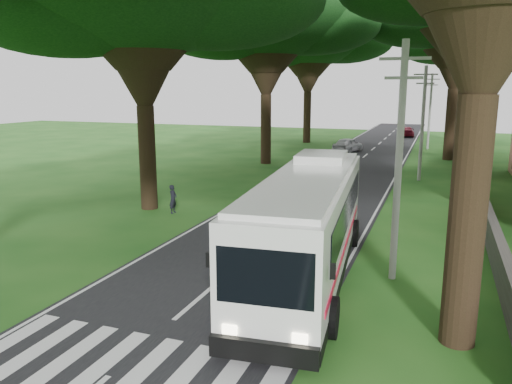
% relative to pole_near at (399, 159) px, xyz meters
% --- Properties ---
extents(ground, '(140.00, 140.00, 0.00)m').
position_rel_pole_near_xyz_m(ground, '(-5.50, -6.00, -4.18)').
color(ground, '#184A15').
rests_on(ground, ground).
extents(road, '(8.00, 120.00, 0.04)m').
position_rel_pole_near_xyz_m(road, '(-5.50, 19.00, -4.17)').
color(road, black).
rests_on(road, ground).
extents(crosswalk, '(8.00, 3.00, 0.01)m').
position_rel_pole_near_xyz_m(crosswalk, '(-5.50, -8.00, -4.18)').
color(crosswalk, silver).
rests_on(crosswalk, ground).
extents(property_wall, '(0.35, 50.00, 1.20)m').
position_rel_pole_near_xyz_m(property_wall, '(3.50, 18.00, -3.58)').
color(property_wall, '#383533').
rests_on(property_wall, ground).
extents(pole_near, '(1.60, 0.24, 8.00)m').
position_rel_pole_near_xyz_m(pole_near, '(0.00, 0.00, 0.00)').
color(pole_near, gray).
rests_on(pole_near, ground).
extents(pole_mid, '(1.60, 0.24, 8.00)m').
position_rel_pole_near_xyz_m(pole_mid, '(0.00, 20.00, 0.00)').
color(pole_mid, gray).
rests_on(pole_mid, ground).
extents(pole_far, '(1.60, 0.24, 8.00)m').
position_rel_pole_near_xyz_m(pole_far, '(0.00, 40.00, 0.00)').
color(pole_far, gray).
rests_on(pole_far, ground).
extents(tree_l_midb, '(15.39, 15.39, 15.44)m').
position_rel_pole_near_xyz_m(tree_l_midb, '(-13.00, 24.00, 7.89)').
color(tree_l_midb, black).
rests_on(tree_l_midb, ground).
extents(tree_l_far, '(16.01, 16.01, 15.79)m').
position_rel_pole_near_xyz_m(tree_l_far, '(-14.00, 42.00, 8.12)').
color(tree_l_far, black).
rests_on(tree_l_far, ground).
extents(tree_r_midb, '(15.02, 15.02, 16.46)m').
position_rel_pole_near_xyz_m(tree_r_midb, '(2.00, 32.00, 8.95)').
color(tree_r_midb, black).
rests_on(tree_r_midb, ground).
extents(tree_r_far, '(12.74, 12.74, 14.97)m').
position_rel_pole_near_xyz_m(tree_r_far, '(3.00, 50.00, 7.88)').
color(tree_r_far, black).
rests_on(tree_r_far, ground).
extents(coach_bus, '(3.78, 12.62, 3.67)m').
position_rel_pole_near_xyz_m(coach_bus, '(-2.81, -0.84, -2.21)').
color(coach_bus, white).
rests_on(coach_bus, ground).
extents(distant_car_a, '(2.82, 4.66, 1.48)m').
position_rel_pole_near_xyz_m(distant_car_a, '(-7.63, 34.22, -3.41)').
color(distant_car_a, '#BDBCC1').
rests_on(distant_car_a, road).
extents(distant_car_c, '(2.26, 4.71, 1.32)m').
position_rel_pole_near_xyz_m(distant_car_c, '(-3.10, 53.92, -3.49)').
color(distant_car_c, maroon).
rests_on(distant_car_c, road).
extents(pedestrian, '(0.37, 0.56, 1.51)m').
position_rel_pole_near_xyz_m(pedestrian, '(-11.75, 5.53, -3.43)').
color(pedestrian, black).
rests_on(pedestrian, ground).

